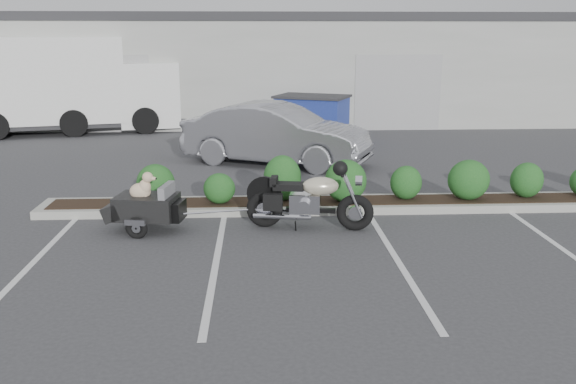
{
  "coord_description": "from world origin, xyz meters",
  "views": [
    {
      "loc": [
        -0.85,
        -9.07,
        3.27
      ],
      "look_at": [
        -0.37,
        0.62,
        0.75
      ],
      "focal_mm": 38.0,
      "sensor_mm": 36.0,
      "label": 1
    }
  ],
  "objects_px": {
    "sedan": "(276,134)",
    "delivery_truck": "(78,87)",
    "pet_trailer": "(146,206)",
    "dumpster": "(312,118)",
    "motorcycle": "(309,200)"
  },
  "relations": [
    {
      "from": "pet_trailer",
      "to": "sedan",
      "type": "xyz_separation_m",
      "value": [
        2.38,
        5.39,
        0.34
      ]
    },
    {
      "from": "motorcycle",
      "to": "pet_trailer",
      "type": "relative_size",
      "value": 1.23
    },
    {
      "from": "pet_trailer",
      "to": "delivery_truck",
      "type": "height_order",
      "value": "delivery_truck"
    },
    {
      "from": "pet_trailer",
      "to": "dumpster",
      "type": "bearing_deg",
      "value": 78.04
    },
    {
      "from": "motorcycle",
      "to": "delivery_truck",
      "type": "xyz_separation_m",
      "value": [
        -6.96,
        11.23,
        1.02
      ]
    },
    {
      "from": "motorcycle",
      "to": "sedan",
      "type": "height_order",
      "value": "sedan"
    },
    {
      "from": "sedan",
      "to": "delivery_truck",
      "type": "bearing_deg",
      "value": 72.65
    },
    {
      "from": "motorcycle",
      "to": "sedan",
      "type": "distance_m",
      "value": 5.44
    },
    {
      "from": "sedan",
      "to": "dumpster",
      "type": "bearing_deg",
      "value": 5.05
    },
    {
      "from": "sedan",
      "to": "delivery_truck",
      "type": "height_order",
      "value": "delivery_truck"
    },
    {
      "from": "dumpster",
      "to": "delivery_truck",
      "type": "xyz_separation_m",
      "value": [
        -7.8,
        2.24,
        0.8
      ]
    },
    {
      "from": "pet_trailer",
      "to": "delivery_truck",
      "type": "xyz_separation_m",
      "value": [
        -4.18,
        11.2,
        1.08
      ]
    },
    {
      "from": "dumpster",
      "to": "delivery_truck",
      "type": "height_order",
      "value": "delivery_truck"
    },
    {
      "from": "pet_trailer",
      "to": "dumpster",
      "type": "distance_m",
      "value": 9.67
    },
    {
      "from": "motorcycle",
      "to": "delivery_truck",
      "type": "bearing_deg",
      "value": 131.82
    }
  ]
}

